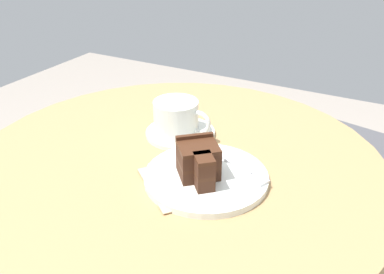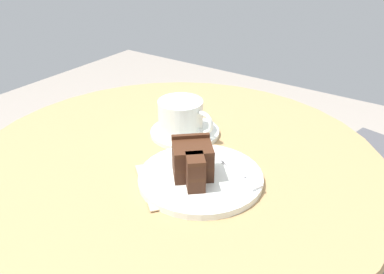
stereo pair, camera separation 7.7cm
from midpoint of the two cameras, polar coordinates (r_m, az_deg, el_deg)
cafe_table at (r=0.85m, az=-4.84°, el=-9.27°), size 0.81×0.81×0.69m
saucer at (r=0.87m, az=-4.20°, el=0.54°), size 0.15×0.15×0.01m
coffee_cup at (r=0.84m, az=-4.77°, el=2.82°), size 0.13×0.09×0.07m
teaspoon at (r=0.91m, az=-4.47°, el=2.50°), size 0.06×0.09×0.00m
cake_plate at (r=0.72m, az=-1.10°, el=-5.70°), size 0.22×0.22×0.01m
cake_slice at (r=0.69m, az=-2.21°, el=-3.54°), size 0.09×0.10×0.07m
fork at (r=0.72m, az=4.23°, el=-4.76°), size 0.13×0.07×0.00m
napkin at (r=0.72m, az=-2.99°, el=-6.19°), size 0.22×0.22×0.00m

